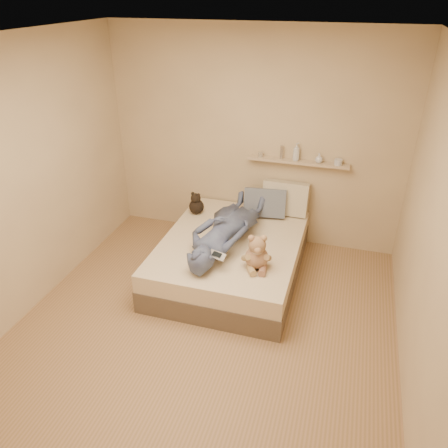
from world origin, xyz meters
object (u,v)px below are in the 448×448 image
(dark_plush, at_px, (196,204))
(pillow_grey, at_px, (265,203))
(bed, at_px, (231,257))
(teddy_bear, at_px, (257,255))
(pillow_cream, at_px, (285,198))
(wall_shelf, at_px, (298,162))
(game_console, at_px, (217,255))
(person, at_px, (226,228))

(dark_plush, relative_size, pillow_grey, 0.56)
(pillow_grey, bearing_deg, bed, -107.98)
(teddy_bear, bearing_deg, pillow_cream, 87.30)
(bed, relative_size, teddy_bear, 4.95)
(pillow_grey, xyz_separation_m, wall_shelf, (0.33, 0.22, 0.48))
(teddy_bear, xyz_separation_m, wall_shelf, (0.16, 1.36, 0.49))
(game_console, height_order, wall_shelf, wall_shelf)
(game_console, relative_size, teddy_bear, 0.51)
(dark_plush, relative_size, wall_shelf, 0.23)
(dark_plush, bearing_deg, pillow_grey, 13.20)
(person, bearing_deg, pillow_grey, -101.99)
(wall_shelf, bearing_deg, game_console, -109.55)
(game_console, bearing_deg, pillow_cream, 73.11)
(bed, distance_m, person, 0.41)
(teddy_bear, distance_m, pillow_grey, 1.15)
(bed, xyz_separation_m, pillow_cream, (0.45, 0.83, 0.43))
(teddy_bear, height_order, dark_plush, teddy_bear)
(pillow_grey, bearing_deg, wall_shelf, 33.89)
(game_console, bearing_deg, person, 97.56)
(person, bearing_deg, bed, -116.69)
(dark_plush, xyz_separation_m, wall_shelf, (1.14, 0.41, 0.53))
(bed, height_order, wall_shelf, wall_shelf)
(bed, relative_size, pillow_cream, 3.45)
(bed, relative_size, person, 1.26)
(dark_plush, height_order, pillow_grey, pillow_grey)
(dark_plush, distance_m, pillow_grey, 0.84)
(pillow_grey, height_order, wall_shelf, wall_shelf)
(bed, bearing_deg, pillow_grey, 72.02)
(pillow_grey, relative_size, person, 0.33)
(teddy_bear, height_order, person, teddy_bear)
(teddy_bear, bearing_deg, wall_shelf, 83.24)
(bed, height_order, game_console, game_console)
(bed, bearing_deg, game_console, -87.87)
(teddy_bear, height_order, pillow_cream, pillow_cream)
(game_console, distance_m, teddy_bear, 0.39)
(bed, distance_m, wall_shelf, 1.38)
(teddy_bear, xyz_separation_m, pillow_grey, (-0.16, 1.14, 0.01))
(bed, xyz_separation_m, dark_plush, (-0.59, 0.50, 0.35))
(dark_plush, xyz_separation_m, pillow_grey, (0.81, 0.19, 0.05))
(pillow_cream, relative_size, pillow_grey, 1.10)
(game_console, bearing_deg, dark_plush, 119.58)
(pillow_cream, bearing_deg, game_console, -106.89)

